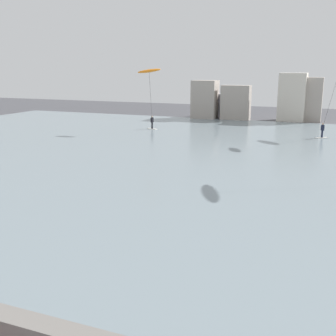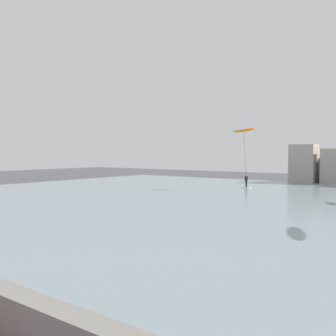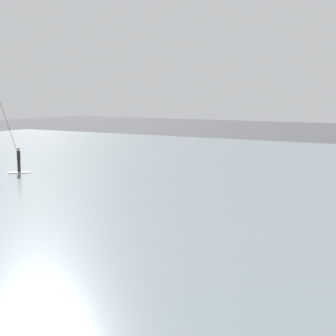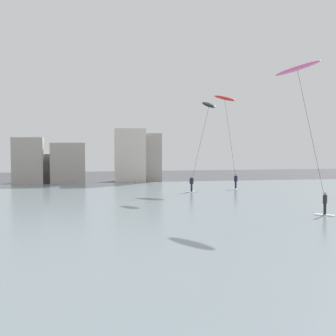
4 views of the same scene
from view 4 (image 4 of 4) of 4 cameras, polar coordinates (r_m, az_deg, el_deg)
water_bay at (r=35.95m, az=-2.88°, el=-5.31°), size 84.00×52.00×0.10m
far_shore_buildings at (r=62.83m, az=-8.59°, el=0.98°), size 18.37×5.03×6.84m
kitesurfer_red at (r=55.90m, az=6.67°, el=7.12°), size 2.50×5.47×10.57m
kitesurfer_pink at (r=38.93m, az=14.92°, el=10.01°), size 3.32×5.65×11.38m
kitesurfer_black at (r=49.13m, az=4.48°, el=6.08°), size 2.77×3.32×9.25m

